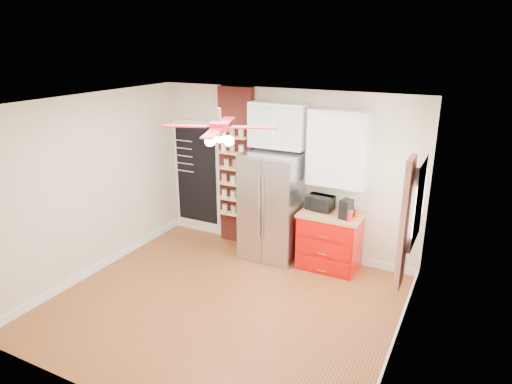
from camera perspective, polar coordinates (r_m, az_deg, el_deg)
The scene contains 21 objects.
floor at distance 6.39m, azimuth -4.04°, elevation -13.80°, with size 4.50×4.50×0.00m, color #954F25.
ceiling at distance 5.45m, azimuth -4.69°, elevation 10.94°, with size 4.50×4.50×0.00m, color white.
wall_back at distance 7.48m, azimuth 3.59°, elevation 2.47°, with size 4.50×0.02×2.70m, color beige.
wall_front at distance 4.37m, azimuth -18.25°, elevation -10.74°, with size 4.50×0.02×2.70m, color beige.
wall_left at distance 7.16m, azimuth -19.96°, elevation 0.63°, with size 0.02×4.00×2.70m, color beige.
wall_right at distance 5.08m, azimuth 18.10°, elevation -6.44°, with size 0.02×4.00×2.70m, color beige.
chalkboard at distance 8.31m, azimuth -7.37°, elevation 2.21°, with size 0.95×0.05×1.95m.
brick_pillar at distance 7.77m, azimuth -2.41°, elevation 3.12°, with size 0.60×0.16×2.70m, color maroon.
fridge at distance 7.32m, azimuth 2.00°, elevation -1.77°, with size 0.90×0.70×1.75m, color #A2A2A6.
upper_glass_cabinet at distance 7.16m, azimuth 2.79°, elevation 8.34°, with size 0.90×0.35×0.70m, color white.
red_cabinet at distance 7.21m, azimuth 9.18°, elevation -5.99°, with size 0.94×0.64×0.90m.
upper_shelf_unit at distance 6.90m, azimuth 10.22°, elevation 5.36°, with size 0.90×0.30×1.15m, color white.
window at distance 5.84m, azimuth 19.59°, elevation -1.20°, with size 0.04×0.75×1.05m, color white.
curtain at distance 5.37m, azimuth 18.10°, elevation -3.90°, with size 0.06×0.40×1.55m, color red.
ceiling_fan at distance 5.49m, azimuth -4.62°, elevation 8.08°, with size 1.40×1.40×0.44m.
toaster_oven at distance 7.13m, azimuth 8.00°, elevation -1.34°, with size 0.41×0.27×0.22m, color black.
coffee_maker at distance 6.84m, azimuth 11.21°, elevation -2.12°, with size 0.15×0.21×0.28m, color black.
canister_left at distance 6.79m, azimuth 11.61°, elevation -2.95°, with size 0.10×0.10×0.14m, color red.
canister_right at distance 6.96m, azimuth 12.40°, elevation -2.55°, with size 0.09×0.09×0.13m, color #B7320A.
pantry_jar_oats at distance 7.70m, azimuth -3.69°, elevation 3.62°, with size 0.08×0.08×0.13m, color beige.
pantry_jar_beans at distance 7.61m, azimuth -2.56°, elevation 3.50°, with size 0.10×0.10×0.14m, color brown.
Camera 1 is at (2.83, -4.60, 3.42)m, focal length 32.00 mm.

